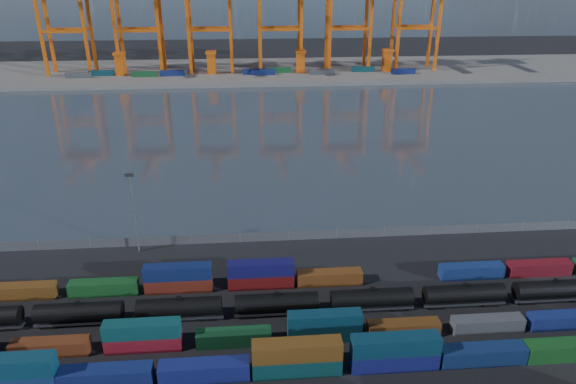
{
  "coord_description": "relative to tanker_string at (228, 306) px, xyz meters",
  "views": [
    {
      "loc": [
        -7.62,
        -64.59,
        51.83
      ],
      "look_at": [
        0.0,
        30.0,
        10.0
      ],
      "focal_mm": 32.0,
      "sensor_mm": 36.0,
      "label": 1
    }
  ],
  "objects": [
    {
      "name": "yard_light_mast",
      "position": [
        -18.32,
        22.43,
        7.17
      ],
      "size": [
        1.6,
        0.4,
        16.6
      ],
      "color": "slate",
      "rests_on": "ground"
    },
    {
      "name": "container_row_south",
      "position": [
        -8.91,
        -13.27,
        0.04
      ],
      "size": [
        140.22,
        2.51,
        5.34
      ],
      "color": "#3C3E41",
      "rests_on": "ground"
    },
    {
      "name": "container_row_mid",
      "position": [
        4.13,
        -6.61,
        -0.29
      ],
      "size": [
        140.07,
        2.26,
        4.81
      ],
      "color": "#46494C",
      "rests_on": "ground"
    },
    {
      "name": "straddle_carriers",
      "position": [
        9.18,
        196.43,
        5.69
      ],
      "size": [
        140.0,
        7.0,
        11.1
      ],
      "color": "#DB580F",
      "rests_on": "far_quay"
    },
    {
      "name": "harbor_water",
      "position": [
        11.68,
        101.43,
        -2.12
      ],
      "size": [
        700.0,
        700.0,
        0.0
      ],
      "primitive_type": "plane",
      "color": "#2E3843",
      "rests_on": "ground"
    },
    {
      "name": "container_row_north",
      "position": [
        1.21,
        8.14,
        -0.46
      ],
      "size": [
        141.36,
        2.35,
        5.02
      ],
      "color": "navy",
      "rests_on": "ground"
    },
    {
      "name": "ground",
      "position": [
        11.68,
        -3.57,
        -2.13
      ],
      "size": [
        700.0,
        700.0,
        0.0
      ],
      "primitive_type": "plane",
      "color": "black",
      "rests_on": "ground"
    },
    {
      "name": "quay_containers",
      "position": [
        0.69,
        191.89,
        1.17
      ],
      "size": [
        172.58,
        10.99,
        2.6
      ],
      "color": "navy",
      "rests_on": "far_quay"
    },
    {
      "name": "tanker_string",
      "position": [
        0.0,
        0.0,
        0.0
      ],
      "size": [
        122.33,
        2.97,
        4.25
      ],
      "color": "black",
      "rests_on": "ground"
    },
    {
      "name": "far_quay",
      "position": [
        11.68,
        206.43,
        -1.13
      ],
      "size": [
        700.0,
        70.0,
        2.0
      ],
      "primitive_type": "cube",
      "color": "#514F4C",
      "rests_on": "ground"
    },
    {
      "name": "waterfront_fence",
      "position": [
        11.68,
        24.43,
        -1.13
      ],
      "size": [
        160.12,
        0.12,
        2.2
      ],
      "color": "#595B5E",
      "rests_on": "ground"
    }
  ]
}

